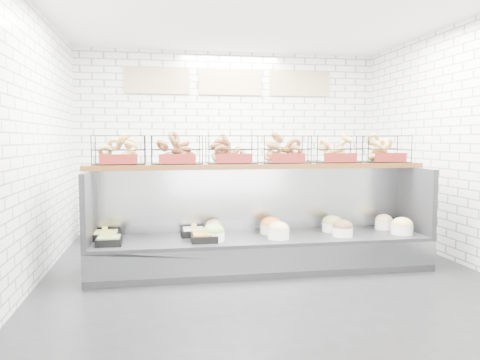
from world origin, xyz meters
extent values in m
plane|color=black|center=(0.00, 0.00, 0.00)|extent=(5.50, 5.50, 0.00)
cube|color=white|center=(0.00, 2.75, 1.50)|extent=(5.00, 0.02, 3.00)
cube|color=white|center=(-2.50, 0.00, 1.50)|extent=(0.02, 5.50, 3.00)
cube|color=white|center=(2.50, 0.00, 1.50)|extent=(0.02, 5.50, 3.00)
cube|color=white|center=(0.00, 0.00, 3.00)|extent=(5.00, 5.50, 0.02)
cube|color=#C7B38A|center=(-1.20, 2.72, 2.50)|extent=(1.05, 0.03, 0.42)
cube|color=#C7B38A|center=(0.00, 2.72, 2.50)|extent=(1.05, 0.03, 0.42)
cube|color=#C7B38A|center=(1.20, 2.72, 2.50)|extent=(1.05, 0.03, 0.42)
cube|color=black|center=(0.00, 0.30, 0.20)|extent=(4.00, 0.90, 0.40)
cube|color=#93969B|center=(0.00, -0.14, 0.22)|extent=(4.00, 0.03, 0.28)
cube|color=#93969B|center=(0.00, 0.71, 0.80)|extent=(4.00, 0.08, 0.80)
cube|color=black|center=(-1.97, 0.30, 0.80)|extent=(0.06, 0.90, 0.80)
cube|color=black|center=(1.97, 0.30, 0.80)|extent=(0.06, 0.90, 0.80)
cube|color=black|center=(-1.74, 0.14, 0.44)|extent=(0.27, 0.27, 0.08)
cube|color=#72964C|center=(-1.74, 0.14, 0.48)|extent=(0.23, 0.23, 0.04)
cube|color=#E5D74F|center=(-1.74, 0.04, 0.53)|extent=(0.06, 0.01, 0.08)
cube|color=black|center=(-1.81, 0.44, 0.44)|extent=(0.30, 0.30, 0.08)
cube|color=#DCCC70|center=(-1.81, 0.44, 0.48)|extent=(0.25, 0.25, 0.04)
cube|color=#E5D74F|center=(-1.81, 0.34, 0.53)|extent=(0.06, 0.01, 0.08)
cube|color=black|center=(-0.70, 0.13, 0.44)|extent=(0.29, 0.29, 0.08)
cube|color=#C57A29|center=(-0.70, 0.13, 0.48)|extent=(0.25, 0.25, 0.04)
cube|color=#E5D74F|center=(-0.70, 0.03, 0.53)|extent=(0.06, 0.01, 0.08)
cube|color=black|center=(-0.80, 0.46, 0.44)|extent=(0.29, 0.29, 0.08)
cube|color=white|center=(-0.80, 0.46, 0.48)|extent=(0.24, 0.24, 0.04)
cube|color=#E5D74F|center=(-0.80, 0.36, 0.53)|extent=(0.06, 0.01, 0.08)
cylinder|color=white|center=(-0.59, 0.13, 0.46)|extent=(0.25, 0.25, 0.11)
ellipsoid|color=#75994E|center=(-0.59, 0.13, 0.52)|extent=(0.25, 0.25, 0.17)
cylinder|color=white|center=(-0.55, 0.49, 0.46)|extent=(0.22, 0.22, 0.11)
ellipsoid|color=tan|center=(-0.55, 0.49, 0.52)|extent=(0.21, 0.21, 0.15)
cylinder|color=white|center=(0.17, 0.13, 0.46)|extent=(0.25, 0.25, 0.11)
ellipsoid|color=tan|center=(0.17, 0.13, 0.52)|extent=(0.25, 0.25, 0.17)
cylinder|color=white|center=(0.15, 0.44, 0.46)|extent=(0.27, 0.27, 0.11)
ellipsoid|color=orange|center=(0.15, 0.44, 0.52)|extent=(0.26, 0.26, 0.18)
cylinder|color=white|center=(0.95, 0.13, 0.46)|extent=(0.25, 0.25, 0.11)
ellipsoid|color=brown|center=(0.95, 0.13, 0.52)|extent=(0.24, 0.24, 0.17)
cylinder|color=white|center=(0.94, 0.44, 0.46)|extent=(0.25, 0.25, 0.11)
ellipsoid|color=#86974D|center=(0.94, 0.44, 0.52)|extent=(0.25, 0.25, 0.17)
cylinder|color=white|center=(1.72, 0.14, 0.46)|extent=(0.26, 0.26, 0.11)
ellipsoid|color=#DABF6F|center=(1.72, 0.14, 0.52)|extent=(0.26, 0.26, 0.18)
cylinder|color=white|center=(1.65, 0.47, 0.46)|extent=(0.23, 0.23, 0.11)
ellipsoid|color=#D1B080|center=(1.65, 0.47, 0.52)|extent=(0.22, 0.22, 0.16)
cube|color=#4B2810|center=(0.00, 0.52, 1.23)|extent=(4.10, 0.50, 0.06)
cube|color=black|center=(-1.64, 0.52, 1.43)|extent=(0.60, 0.38, 0.34)
cube|color=maroon|center=(-1.64, 0.32, 1.33)|extent=(0.42, 0.02, 0.11)
cube|color=black|center=(-0.99, 0.52, 1.43)|extent=(0.60, 0.38, 0.34)
cube|color=maroon|center=(-0.99, 0.32, 1.33)|extent=(0.42, 0.02, 0.11)
cube|color=black|center=(-0.33, 0.52, 1.43)|extent=(0.60, 0.38, 0.34)
cube|color=maroon|center=(-0.33, 0.32, 1.33)|extent=(0.42, 0.02, 0.11)
cube|color=black|center=(0.33, 0.52, 1.43)|extent=(0.60, 0.38, 0.34)
cube|color=maroon|center=(0.33, 0.32, 1.33)|extent=(0.42, 0.02, 0.11)
cube|color=black|center=(0.99, 0.52, 1.43)|extent=(0.60, 0.38, 0.34)
cube|color=maroon|center=(0.99, 0.32, 1.33)|extent=(0.42, 0.02, 0.11)
cube|color=black|center=(1.64, 0.52, 1.43)|extent=(0.60, 0.38, 0.34)
cube|color=maroon|center=(1.64, 0.32, 1.33)|extent=(0.42, 0.02, 0.11)
cube|color=#93969B|center=(0.00, 2.43, 0.45)|extent=(4.00, 0.60, 0.90)
cube|color=black|center=(-1.38, 2.46, 1.02)|extent=(0.40, 0.30, 0.24)
cube|color=silver|center=(-0.32, 2.45, 0.99)|extent=(0.35, 0.28, 0.18)
cylinder|color=#B92E33|center=(0.69, 2.47, 1.01)|extent=(0.09, 0.09, 0.22)
cube|color=black|center=(1.31, 2.39, 1.05)|extent=(0.30, 0.30, 0.30)
camera|label=1|loc=(-1.20, -5.07, 1.55)|focal=35.00mm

